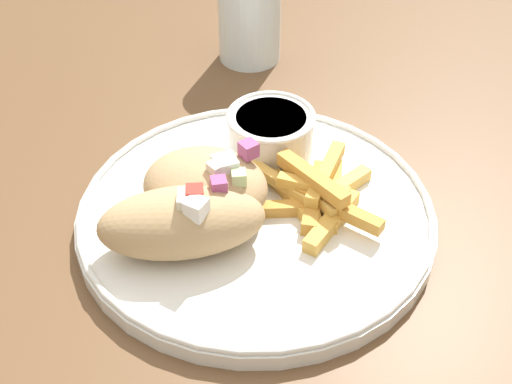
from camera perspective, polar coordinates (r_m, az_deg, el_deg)
name	(u,v)px	position (r m, az deg, el deg)	size (l,w,h in m)	color
table	(222,238)	(0.67, -2.75, -3.67)	(1.42, 1.42, 0.71)	brown
plate	(256,214)	(0.59, 0.00, -1.78)	(0.30, 0.30, 0.02)	white
pita_sandwich_near	(182,222)	(0.54, -5.92, -2.37)	(0.14, 0.08, 0.06)	tan
pita_sandwich_far	(206,186)	(0.57, -4.02, 0.48)	(0.13, 0.12, 0.06)	tan
fries_pile	(318,196)	(0.59, 4.97, -0.29)	(0.11, 0.11, 0.03)	gold
sauce_ramekin	(271,131)	(0.63, 1.20, 4.88)	(0.08, 0.08, 0.04)	white
water_glass	(249,13)	(0.79, -0.53, 14.14)	(0.07, 0.07, 0.12)	silver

